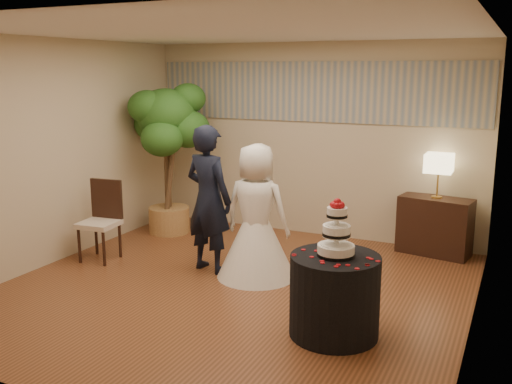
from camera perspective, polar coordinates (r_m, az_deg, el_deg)
The scene contains 15 objects.
floor at distance 6.49m, azimuth -2.34°, elevation -9.70°, with size 5.00×5.00×0.00m, color brown.
ceiling at distance 6.03m, azimuth -2.58°, elevation 15.80°, with size 5.00×5.00×0.00m, color white.
wall_back at distance 8.38m, azimuth 5.56°, elevation 5.16°, with size 5.00×0.06×2.80m, color #C8B694.
wall_front at distance 4.11m, azimuth -18.91°, elevation -2.83°, with size 5.00×0.06×2.80m, color #C8B694.
wall_left at distance 7.59m, azimuth -19.44°, elevation 3.79°, with size 0.06×5.00×2.80m, color #C8B694.
wall_right at distance 5.43m, azimuth 21.59°, elevation 0.51°, with size 0.06×5.00×2.80m, color #C8B694.
mural_border at distance 8.30m, azimuth 5.61°, elevation 9.94°, with size 4.90×0.02×0.85m, color gray.
groom at distance 6.85m, azimuth -4.76°, elevation -0.71°, with size 0.65×0.43×1.79m, color black.
bride at distance 6.63m, azimuth 0.02°, elevation -1.95°, with size 0.93×0.93×1.60m, color white.
cake_table at distance 5.36m, azimuth 7.86°, elevation -10.23°, with size 0.82×0.82×0.77m, color black.
wedding_cake at distance 5.15m, azimuth 8.07°, elevation -3.53°, with size 0.34×0.34×0.54m, color white, non-canonical shape.
console at distance 7.92m, azimuth 17.44°, elevation -3.26°, with size 0.92×0.41×0.77m, color black.
table_lamp at distance 7.78m, azimuth 17.75°, elevation 1.53°, with size 0.34×0.34×0.58m, color beige, non-canonical shape.
ficus_tree at distance 8.51m, azimuth -8.87°, elevation 3.37°, with size 1.08×1.08×2.27m, color #285A1C, non-canonical shape.
side_chair at distance 7.56m, azimuth -15.46°, elevation -2.86°, with size 0.47×0.49×1.03m, color black, non-canonical shape.
Camera 1 is at (2.81, -5.32, 2.42)m, focal length 40.00 mm.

